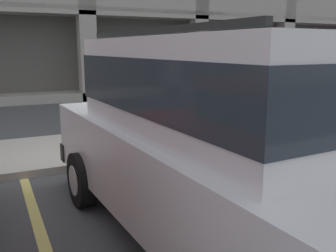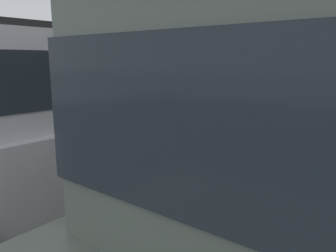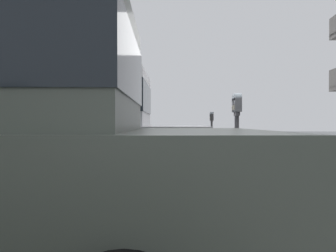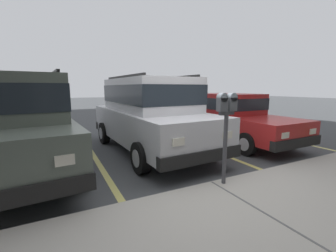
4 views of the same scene
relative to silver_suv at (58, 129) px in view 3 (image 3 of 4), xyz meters
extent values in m
cube|color=#444749|center=(-0.02, 2.52, -1.14)|extent=(80.00, 80.00, 0.10)
cube|color=#ADA89E|center=(-0.02, 3.82, -1.03)|extent=(40.00, 2.20, 0.12)
cube|color=#606060|center=(-8.02, 3.82, -0.97)|extent=(0.03, 2.16, 0.00)
cube|color=#606060|center=(-4.02, 3.82, -0.97)|extent=(0.03, 2.16, 0.00)
cube|color=#606060|center=(-0.02, 3.82, -0.97)|extent=(0.03, 2.16, 0.00)
cube|color=#DBD16B|center=(-4.57, 1.12, -1.08)|extent=(0.12, 4.80, 0.01)
cube|color=#DBD16B|center=(-1.54, 1.12, -1.08)|extent=(0.12, 4.80, 0.01)
cube|color=#DBD16B|center=(1.49, 1.12, -1.08)|extent=(0.12, 4.80, 0.01)
cube|color=silver|center=(0.00, 0.02, -0.36)|extent=(2.07, 4.78, 0.80)
cube|color=silver|center=(0.00, -0.03, 0.46)|extent=(1.76, 2.99, 0.84)
cube|color=#232B33|center=(0.00, -0.03, 0.48)|extent=(1.79, 3.02, 0.46)
cube|color=black|center=(-0.11, 2.33, -0.64)|extent=(1.88, 0.25, 0.24)
cube|color=silver|center=(0.45, 2.41, -0.28)|extent=(0.24, 0.04, 0.14)
cube|color=silver|center=(-0.69, 2.35, -0.28)|extent=(0.24, 0.04, 0.14)
cylinder|color=black|center=(0.83, 1.52, -0.76)|extent=(0.23, 0.67, 0.66)
cylinder|color=#B2B2B7|center=(0.83, 1.52, -0.76)|extent=(0.24, 0.37, 0.36)
cylinder|color=black|center=(-0.97, 1.43, -0.76)|extent=(0.23, 0.67, 0.66)
cylinder|color=#B2B2B7|center=(-0.97, 1.43, -0.76)|extent=(0.24, 0.37, 0.36)
cube|color=black|center=(0.69, 0.01, 0.92)|extent=(0.18, 2.62, 0.05)
cube|color=black|center=(-0.69, -0.06, 0.92)|extent=(0.18, 2.62, 0.05)
cube|color=red|center=(-2.85, 0.22, -0.49)|extent=(1.73, 4.41, 0.60)
cube|color=red|center=(-2.84, -0.08, 0.13)|extent=(1.51, 1.99, 0.64)
cube|color=#232B33|center=(-2.84, -0.08, 0.15)|extent=(1.53, 2.02, 0.35)
cube|color=black|center=(-2.86, 2.38, -0.67)|extent=(1.74, 0.17, 0.24)
cube|color=black|center=(-2.83, -1.94, -0.67)|extent=(1.74, 0.17, 0.24)
cube|color=silver|center=(-2.33, 2.43, -0.43)|extent=(0.24, 0.03, 0.14)
cube|color=silver|center=(-3.39, 2.42, -0.43)|extent=(0.24, 0.03, 0.14)
cylinder|color=black|center=(-2.02, 1.59, -0.79)|extent=(0.16, 0.60, 0.60)
cylinder|color=#B2B2B7|center=(-2.02, 1.59, -0.79)|extent=(0.18, 0.33, 0.33)
cylinder|color=black|center=(-3.69, 1.58, -0.79)|extent=(0.16, 0.60, 0.60)
cylinder|color=#B2B2B7|center=(-3.69, 1.58, -0.79)|extent=(0.18, 0.33, 0.33)
cylinder|color=black|center=(-2.00, -1.14, -0.79)|extent=(0.16, 0.60, 0.60)
cylinder|color=#B2B2B7|center=(-2.00, -1.14, -0.79)|extent=(0.18, 0.33, 0.33)
cylinder|color=black|center=(-3.67, -1.15, -0.79)|extent=(0.16, 0.60, 0.60)
cylinder|color=#B2B2B7|center=(-3.67, -1.15, -0.79)|extent=(0.18, 0.33, 0.33)
cube|color=black|center=(2.81, 2.60, -0.64)|extent=(1.88, 0.30, 0.24)
cube|color=silver|center=(3.38, 2.69, -0.28)|extent=(0.24, 0.05, 0.14)
cube|color=silver|center=(2.24, 2.60, -0.28)|extent=(0.24, 0.05, 0.14)
cylinder|color=black|center=(1.98, 1.68, -0.76)|extent=(0.25, 0.67, 0.66)
cylinder|color=#B2B2B7|center=(1.98, 1.68, -0.76)|extent=(0.25, 0.38, 0.36)
cylinder|color=#47474C|center=(-0.18, 2.87, -0.38)|extent=(0.07, 0.07, 1.17)
cube|color=#47474C|center=(-0.18, 2.87, 0.24)|extent=(0.28, 0.06, 0.06)
cube|color=#515459|center=(-0.28, 2.87, 0.38)|extent=(0.15, 0.11, 0.22)
cylinder|color=#8C99A3|center=(-0.28, 2.87, 0.49)|extent=(0.15, 0.11, 0.15)
cube|color=#B7B293|center=(-0.28, 2.81, 0.34)|extent=(0.08, 0.01, 0.08)
cube|color=#515459|center=(-0.08, 2.87, 0.38)|extent=(0.15, 0.11, 0.22)
cylinder|color=#8C99A3|center=(-0.08, 2.87, 0.49)|extent=(0.15, 0.11, 0.15)
cube|color=#B7B293|center=(-0.08, 2.81, 0.34)|extent=(0.08, 0.01, 0.08)
cylinder|color=#595B60|center=(-6.24, 2.91, -0.43)|extent=(0.07, 0.07, 1.08)
cube|color=#595B60|center=(-6.24, 2.91, 0.14)|extent=(0.28, 0.06, 0.06)
cube|color=#424447|center=(-6.34, 2.91, 0.28)|extent=(0.15, 0.11, 0.22)
cylinder|color=#8C99A3|center=(-6.34, 2.91, 0.39)|extent=(0.15, 0.11, 0.15)
cube|color=#B7B293|center=(-6.34, 2.85, 0.24)|extent=(0.08, 0.01, 0.08)
cube|color=#424447|center=(-6.14, 2.91, 0.28)|extent=(0.15, 0.11, 0.22)
cylinder|color=#8C99A3|center=(-6.14, 2.91, 0.39)|extent=(0.15, 0.11, 0.15)
cube|color=#B7B293|center=(-6.14, 2.85, 0.24)|extent=(0.08, 0.01, 0.08)
cylinder|color=gold|center=(-4.33, 3.17, -0.69)|extent=(0.20, 0.20, 0.55)
sphere|color=gold|center=(-4.33, 3.17, -0.36)|extent=(0.18, 0.18, 0.18)
cylinder|color=gold|center=(-4.33, 3.02, -0.67)|extent=(0.08, 0.10, 0.08)
cylinder|color=gold|center=(-4.18, 3.17, -0.67)|extent=(0.10, 0.07, 0.07)
camera|label=1|loc=(-1.90, -2.87, 0.79)|focal=40.00mm
camera|label=2|loc=(3.28, -1.81, 0.65)|focal=35.00mm
camera|label=3|loc=(5.13, 2.08, 0.10)|focal=35.00mm
camera|label=4|loc=(2.32, 5.67, 0.64)|focal=24.00mm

